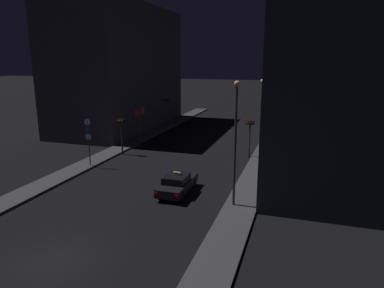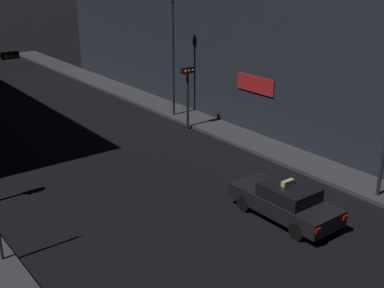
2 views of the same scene
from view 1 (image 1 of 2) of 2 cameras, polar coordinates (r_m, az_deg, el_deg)
name	(u,v)px [view 1 (image 1 of 2)]	position (r m, az deg, el deg)	size (l,w,h in m)	color
ground_plane	(51,262)	(18.89, -22.02, -17.44)	(300.00, 300.00, 0.00)	black
sidewalk_left	(140,139)	(42.51, -8.54, 0.84)	(2.14, 53.96, 0.17)	#424247
sidewalk_right	(267,148)	(38.41, 12.11, -0.71)	(2.14, 53.96, 0.17)	#424247
building_facade_left	(120,68)	(50.21, -11.63, 12.00)	(9.81, 22.39, 16.36)	#3D3842
building_facade_right	(320,73)	(36.49, 20.23, 10.88)	(7.44, 31.94, 16.34)	#282D38
taxi	(177,184)	(25.30, -2.43, -6.46)	(1.84, 4.46, 1.62)	black
traffic_light_overhead	(150,112)	(38.44, -6.87, 5.29)	(3.61, 0.42, 5.41)	#2D2D33
traffic_light_left_kerb	(121,129)	(35.63, -11.47, 2.45)	(0.80, 0.42, 3.71)	#2D2D33
traffic_light_right_kerb	(250,131)	(34.14, 9.43, 2.10)	(0.80, 0.42, 3.75)	#2D2D33
sign_pole_left	(88,138)	(32.07, -16.55, 0.99)	(0.56, 0.10, 4.21)	#2D2D33
street_lamp_near_block	(235,135)	(21.94, 7.11, 1.47)	(0.37, 0.37, 8.03)	#2D2D33
street_lamp_far_block	(261,106)	(36.10, 11.27, 6.08)	(0.44, 0.44, 7.36)	#2D2D33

